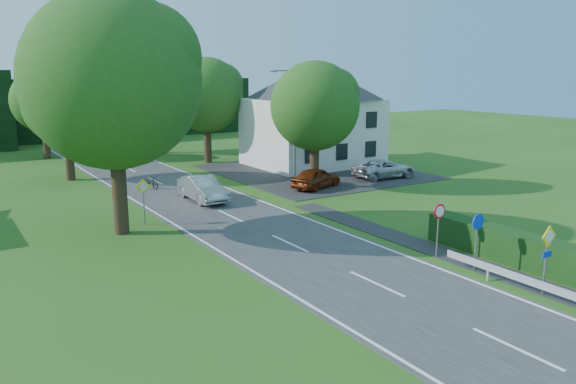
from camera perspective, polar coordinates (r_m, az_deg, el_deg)
road at (r=27.74m, az=-2.09°, el=-4.24°), size 7.00×80.00×0.04m
parking_pad at (r=44.76m, az=2.62°, el=2.07°), size 14.00×16.00×0.04m
line_edge_left at (r=26.30m, az=-8.21°, el=-5.22°), size 0.12×80.00×0.01m
line_edge_right at (r=29.46m, az=3.36°, el=-3.22°), size 0.12×80.00×0.01m
line_centre at (r=27.73m, az=-2.09°, el=-4.19°), size 0.12×80.00×0.01m
tree_main at (r=28.02m, az=-17.21°, el=7.48°), size 9.40×9.40×11.64m
tree_left_far at (r=43.90m, az=-21.59°, el=6.66°), size 7.00×7.00×8.58m
tree_right_far at (r=49.50m, az=-8.26°, el=8.20°), size 7.40×7.40×9.09m
tree_left_back at (r=55.78m, az=-23.56°, el=7.23°), size 6.60×6.60×8.07m
tree_right_back at (r=56.55m, az=-12.58°, el=7.74°), size 6.20×6.20×7.56m
tree_right_mid at (r=38.13m, az=2.73°, el=6.79°), size 7.00×7.00×8.58m
treeline_right at (r=72.33m, az=-15.55°, el=8.26°), size 30.00×5.00×7.00m
house_white at (r=47.80m, az=2.54°, el=8.01°), size 10.60×8.40×8.60m
streetlight at (r=39.52m, az=0.52°, el=7.24°), size 2.03×0.18×8.00m
sign_priority_right at (r=21.76m, az=24.86°, el=-5.13°), size 0.78×0.09×2.59m
sign_roundabout at (r=23.44m, az=18.67°, el=-3.76°), size 0.64×0.08×2.37m
sign_speed_limit at (r=24.65m, az=15.09°, el=-2.54°), size 0.64×0.11×2.37m
sign_priority_left at (r=29.95m, az=-14.48°, el=-0.04°), size 0.78×0.09×2.44m
moving_car at (r=34.89m, az=-8.68°, el=0.37°), size 1.68×4.64×1.52m
motorcycle at (r=39.23m, az=-13.84°, el=1.00°), size 1.10×1.83×0.91m
parked_car_red at (r=38.32m, az=2.87°, el=1.46°), size 4.47×2.97×1.42m
parked_car_silver_a at (r=45.32m, az=1.76°, el=3.09°), size 4.30×3.04×1.35m
parked_car_silver_b at (r=42.63m, az=9.75°, el=2.36°), size 5.06×2.56×1.37m
parasol at (r=45.90m, az=0.54°, el=3.44°), size 2.31×2.33×1.72m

